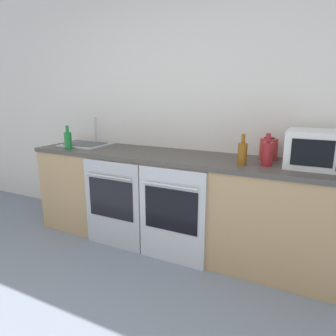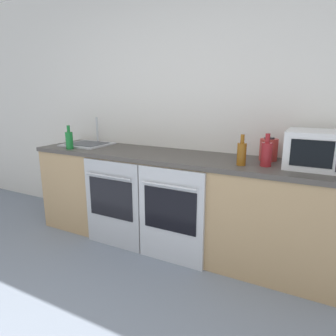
% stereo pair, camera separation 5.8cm
% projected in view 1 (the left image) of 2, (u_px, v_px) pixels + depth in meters
% --- Properties ---
extents(wall_back, '(10.00, 0.06, 2.60)m').
position_uv_depth(wall_back, '(194.00, 110.00, 2.97)').
color(wall_back, silver).
rests_on(wall_back, ground_plane).
extents(counter_back, '(3.05, 0.65, 0.90)m').
position_uv_depth(counter_back, '(179.00, 201.00, 2.87)').
color(counter_back, tan).
rests_on(counter_back, ground_plane).
extents(oven_left, '(0.61, 0.06, 0.85)m').
position_uv_depth(oven_left, '(112.00, 205.00, 2.83)').
color(oven_left, '#B7BABF').
rests_on(oven_left, ground_plane).
extents(oven_right, '(0.61, 0.06, 0.85)m').
position_uv_depth(oven_right, '(171.00, 216.00, 2.55)').
color(oven_right, silver).
rests_on(oven_right, ground_plane).
extents(microwave, '(0.46, 0.40, 0.28)m').
position_uv_depth(microwave, '(319.00, 149.00, 2.27)').
color(microwave, silver).
rests_on(microwave, counter_back).
extents(bottle_amber, '(0.07, 0.07, 0.25)m').
position_uv_depth(bottle_amber, '(242.00, 153.00, 2.37)').
color(bottle_amber, '#8C5114').
rests_on(bottle_amber, counter_back).
extents(bottle_red, '(0.09, 0.09, 0.26)m').
position_uv_depth(bottle_red, '(267.00, 153.00, 2.33)').
color(bottle_red, maroon).
rests_on(bottle_red, counter_back).
extents(bottle_green, '(0.07, 0.07, 0.24)m').
position_uv_depth(bottle_green, '(68.00, 140.00, 3.04)').
color(bottle_green, '#19722D').
rests_on(bottle_green, counter_back).
extents(kettle, '(0.15, 0.15, 0.20)m').
position_uv_depth(kettle, '(269.00, 149.00, 2.55)').
color(kettle, '#B2332D').
rests_on(kettle, counter_back).
extents(sink, '(0.47, 0.43, 0.29)m').
position_uv_depth(sink, '(87.00, 144.00, 3.30)').
color(sink, '#B7BABF').
rests_on(sink, counter_back).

